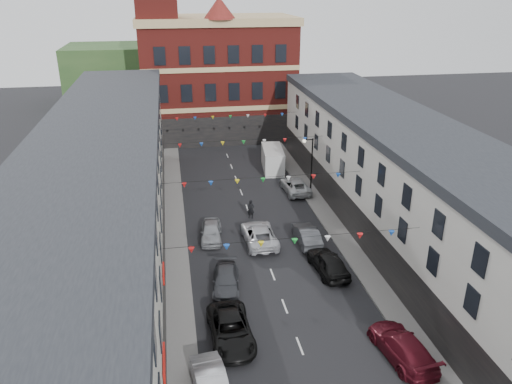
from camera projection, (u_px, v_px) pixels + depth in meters
ground at (273, 275)px, 36.85m from camera, size 160.00×160.00×0.00m
pavement_left at (178, 268)px, 37.55m from camera, size 1.80×64.00×0.15m
pavement_right at (352, 252)px, 39.74m from camera, size 1.80×64.00×0.15m
terrace_left at (101, 215)px, 33.83m from camera, size 8.40×56.00×10.70m
terrace_right at (423, 198)px, 37.76m from camera, size 8.40×56.00×9.70m
civic_building at (217, 77)px, 68.21m from camera, size 20.60×13.30×18.50m
clock_tower at (158, 27)px, 61.72m from camera, size 5.60×5.60×30.00m
distant_hill at (183, 72)px, 90.64m from camera, size 40.00×14.00×10.00m
street_lamp at (309, 159)px, 49.11m from camera, size 1.10×0.36×6.00m
car_left_c at (231, 329)px, 29.84m from camera, size 2.64×5.43×1.49m
car_left_d at (226, 280)px, 34.95m from camera, size 2.41×4.74×1.32m
car_left_e at (211, 231)px, 41.68m from camera, size 2.16×4.44×1.46m
car_right_c at (402, 346)px, 28.41m from camera, size 2.78×5.50×1.53m
car_right_d at (328, 262)px, 36.86m from camera, size 2.37×4.97×1.64m
car_right_e at (307, 235)px, 41.05m from camera, size 1.61×4.56×1.50m
car_right_f at (295, 186)px, 51.22m from camera, size 2.51×5.13×1.40m
moving_car at (259, 234)px, 41.17m from camera, size 2.61×5.52×1.52m
white_van at (273, 159)px, 57.26m from camera, size 2.76×5.87×2.51m
pedestrian at (251, 209)px, 45.39m from camera, size 0.77×0.66×1.78m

